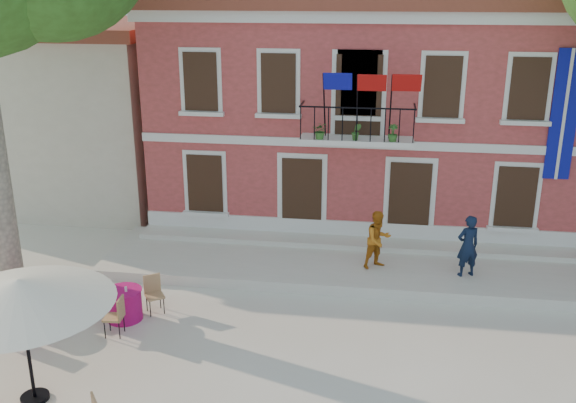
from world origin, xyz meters
The scene contains 10 objects.
ground centered at (0.00, 0.00, 0.00)m, with size 90.00×90.00×0.00m, color beige.
main_building centered at (2.00, 9.99, 3.78)m, with size 13.50×9.59×7.50m.
neighbor_west centered at (-9.50, 11.00, 3.22)m, with size 9.40×9.40×6.40m.
terrace centered at (2.00, 4.40, 0.15)m, with size 14.00×3.40×0.30m, color silver.
patio_umbrella centered at (-3.78, -2.49, 2.32)m, with size 3.47×3.47×2.58m.
pedestrian_navy centered at (5.08, 3.87, 1.15)m, with size 0.62×0.41×1.70m, color #0E1A31.
pedestrian_orange centered at (2.73, 4.07, 1.11)m, with size 0.79×0.61×1.62m, color #C56B17.
cafe_table_0 centered at (-5.33, 0.10, 0.42)m, with size 1.09×1.94×0.95m.
cafe_table_3 centered at (-5.57, 0.95, 0.42)m, with size 1.96×0.90×0.95m.
cafe_table_4 centered at (-3.25, 0.80, 0.43)m, with size 1.87×1.69×0.95m.
Camera 1 is at (2.66, -12.28, 7.68)m, focal length 40.00 mm.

